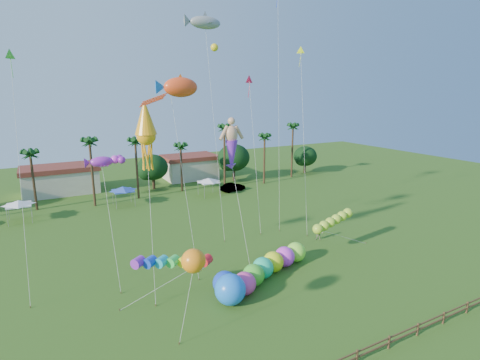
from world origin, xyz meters
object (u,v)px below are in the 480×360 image
car_b (233,187)px  caterpillar_inflatable (261,271)px  spectator_b (319,233)px  blue_ball (225,283)px

car_b → caterpillar_inflatable: size_ratio=0.36×
spectator_b → caterpillar_inflatable: caterpillar_inflatable is taller
car_b → spectator_b: 25.10m
spectator_b → caterpillar_inflatable: bearing=-109.0°
spectator_b → blue_ball: size_ratio=0.84×
car_b → blue_ball: blue_ball is taller
spectator_b → caterpillar_inflatable: (-11.45, -5.38, 0.21)m
car_b → blue_ball: size_ratio=2.16×
car_b → blue_ball: 35.01m
spectator_b → car_b: bearing=132.7°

